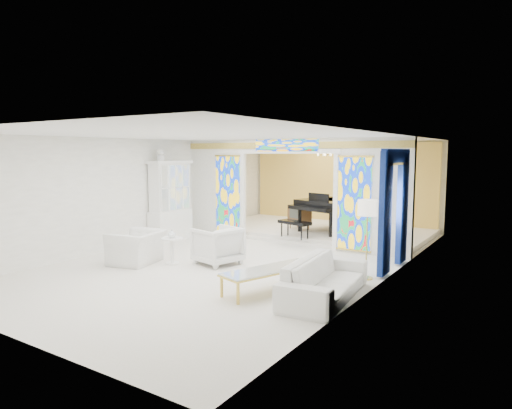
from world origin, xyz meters
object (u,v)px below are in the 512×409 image
Objects in this scene: armchair_right at (218,245)px; tv_console at (299,213)px; coffee_table at (270,270)px; armchair_left at (137,247)px; grand_piano at (337,205)px; china_cabinet at (170,202)px; sofa at (325,279)px.

armchair_right is 4.53m from tv_console.
armchair_left is at bearing 177.42° from coffee_table.
armchair_right is (1.64, 0.99, 0.06)m from armchair_left.
grand_piano is at bearing 100.99° from coffee_table.
china_cabinet reaches higher than armchair_left.
coffee_table is at bearing 94.01° from sofa.
tv_console is (-2.33, 5.68, 0.27)m from coffee_table.
china_cabinet is at bearing -165.96° from armchair_left.
china_cabinet is 5.10m from grand_piano.
tv_console is (2.79, 2.96, -0.49)m from china_cabinet.
china_cabinet is 2.98m from armchair_left.
armchair_right is at bearing -86.93° from grand_piano.
armchair_right reaches higher than sofa.
tv_console reaches higher than armchair_left.
grand_piano is at bearing 141.67° from armchair_left.
armchair_right is 2.44m from coffee_table.
sofa is 3.17× the size of tv_console.
sofa is 1.06m from coffee_table.
tv_console is (1.46, 5.51, 0.30)m from armchair_left.
armchair_left is 3.80m from coffee_table.
armchair_left is 0.56× the size of coffee_table.
armchair_left is (1.33, -2.55, -0.79)m from china_cabinet.
armchair_right is (2.98, -1.56, -0.73)m from china_cabinet.
armchair_right reaches higher than coffee_table.
china_cabinet is 2.30× the size of armchair_left.
china_cabinet reaches higher than tv_console.
china_cabinet is 6.72m from sofa.
armchair_left is at bearing 84.31° from sofa.
grand_piano is (-1.15, 5.90, 0.60)m from coffee_table.
china_cabinet reaches higher than grand_piano.
armchair_right is 3.34m from sofa.
armchair_right is 0.40× the size of sofa.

